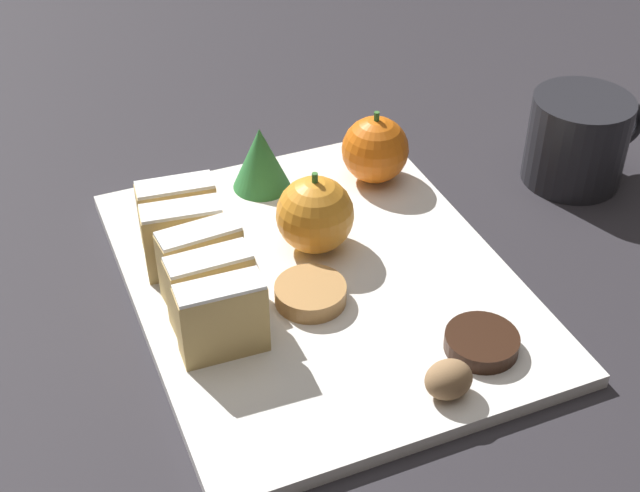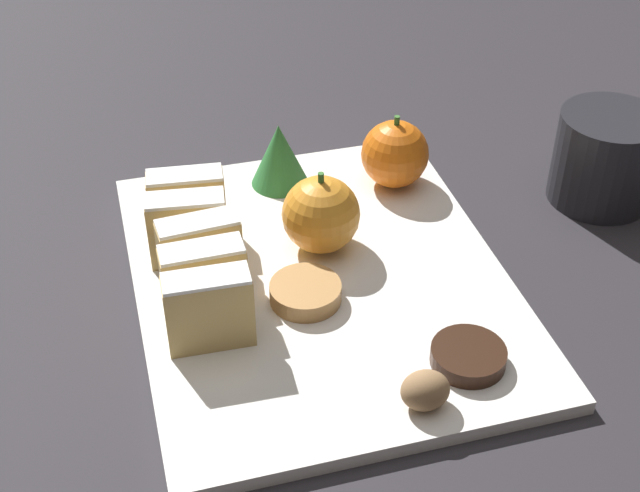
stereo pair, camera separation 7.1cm
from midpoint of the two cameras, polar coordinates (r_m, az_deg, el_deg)
ground_plane at (r=0.73m, az=2.76°, el=-2.70°), size 6.00×6.00×0.00m
serving_platter at (r=0.73m, az=2.77°, el=-2.34°), size 0.30×0.37×0.01m
stollen_slice_front at (r=0.65m, az=-4.04°, el=-4.22°), size 0.06×0.03×0.06m
stollen_slice_second at (r=0.67m, az=-4.46°, el=-2.31°), size 0.06×0.03×0.06m
stollen_slice_third at (r=0.70m, az=-4.83°, el=-0.54°), size 0.07×0.03×0.06m
stollen_slice_fourth at (r=0.73m, az=-5.72°, el=1.01°), size 0.07×0.03×0.06m
stollen_slice_fifth at (r=0.76m, az=-5.85°, el=2.56°), size 0.07×0.03×0.06m
orange_near at (r=0.82m, az=7.29°, el=5.78°), size 0.06×0.06×0.07m
orange_far at (r=0.74m, az=2.81°, el=1.92°), size 0.07×0.07×0.07m
walnut at (r=0.62m, az=10.04°, el=-9.23°), size 0.03×0.03×0.03m
chocolate_cookie at (r=0.66m, az=12.53°, el=-7.03°), size 0.06×0.06×0.01m
gingerbread_cookie at (r=0.70m, az=1.97°, el=-3.11°), size 0.06×0.06×0.01m
evergreen_sprig at (r=0.82m, az=-0.18°, el=5.78°), size 0.05×0.05×0.06m
coffee_mug at (r=0.87m, az=20.14°, el=5.25°), size 0.12×0.09×0.09m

